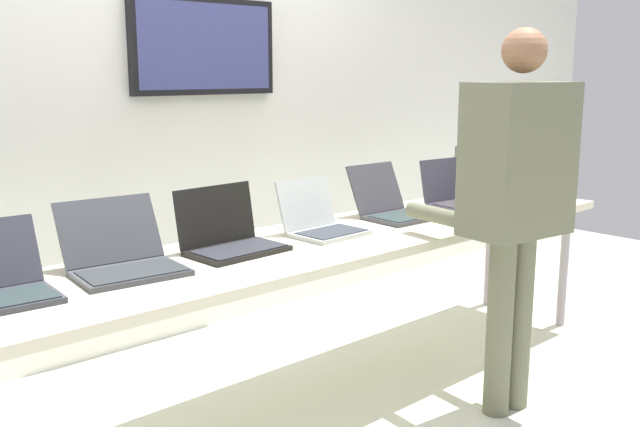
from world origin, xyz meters
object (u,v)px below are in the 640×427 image
at_px(laptop_station_2, 229,237).
at_px(laptop_station_4, 392,206).
at_px(laptop_station_5, 456,195).
at_px(workbench, 332,246).
at_px(person, 515,188).
at_px(equipment_box, 502,171).
at_px(laptop_station_3, 320,222).
at_px(laptop_station_1, 122,256).

bearing_deg(laptop_station_2, laptop_station_4, 0.85).
bearing_deg(laptop_station_5, workbench, -174.95).
bearing_deg(laptop_station_4, person, -94.44).
relative_size(equipment_box, person, 0.26).
bearing_deg(person, laptop_station_4, 85.56).
relative_size(equipment_box, laptop_station_2, 1.06).
height_order(laptop_station_3, laptop_station_4, laptop_station_4).
relative_size(workbench, equipment_box, 8.11).
distance_m(laptop_station_2, laptop_station_4, 0.98).
xyz_separation_m(workbench, laptop_station_5, (0.99, 0.09, 0.10)).
distance_m(workbench, laptop_station_4, 0.52).
bearing_deg(laptop_station_3, laptop_station_4, 3.83).
relative_size(laptop_station_1, laptop_station_5, 1.19).
xyz_separation_m(workbench, laptop_station_3, (-0.01, 0.07, 0.10)).
height_order(equipment_box, laptop_station_4, equipment_box).
bearing_deg(laptop_station_1, workbench, -6.00).
bearing_deg(laptop_station_3, equipment_box, 0.70).
bearing_deg(laptop_station_2, person, -37.50).
distance_m(laptop_station_3, person, 0.85).
bearing_deg(person, laptop_station_2, 142.50).
bearing_deg(equipment_box, laptop_station_4, 178.96).
bearing_deg(laptop_station_2, workbench, -10.48).
xyz_separation_m(workbench, laptop_station_2, (-0.48, 0.09, 0.10)).
height_order(equipment_box, laptop_station_2, equipment_box).
bearing_deg(equipment_box, workbench, -176.51).
xyz_separation_m(laptop_station_2, laptop_station_3, (0.47, -0.02, -0.00)).
relative_size(workbench, laptop_station_5, 9.48).
bearing_deg(laptop_station_4, workbench, -168.35).
bearing_deg(equipment_box, laptop_station_5, 179.84).
bearing_deg(laptop_station_4, laptop_station_5, -1.80).
distance_m(laptop_station_1, laptop_station_3, 0.93).
bearing_deg(laptop_station_3, workbench, -85.51).
height_order(laptop_station_1, laptop_station_2, laptop_station_2).
bearing_deg(laptop_station_5, equipment_box, -0.16).
bearing_deg(laptop_station_1, person, -27.48).
height_order(workbench, equipment_box, equipment_box).
relative_size(laptop_station_2, person, 0.24).
bearing_deg(person, workbench, 125.63).
xyz_separation_m(equipment_box, laptop_station_4, (-0.92, 0.02, -0.09)).
distance_m(laptop_station_1, laptop_station_5, 1.93).
bearing_deg(equipment_box, laptop_station_1, 179.71).
xyz_separation_m(laptop_station_2, person, (0.92, -0.71, 0.18)).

